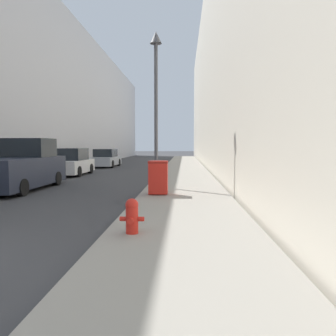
{
  "coord_description": "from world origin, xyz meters",
  "views": [
    {
      "loc": [
        4.84,
        -3.9,
        1.86
      ],
      "look_at": [
        3.74,
        18.07,
        0.33
      ],
      "focal_mm": 35.0,
      "sensor_mm": 36.0,
      "label": 1
    }
  ],
  "objects_px": {
    "parked_sedan_near": "(72,163)",
    "parked_sedan_far": "(106,159)",
    "fire_hydrant": "(132,215)",
    "pickup_truck": "(21,168)",
    "trash_bin": "(158,177)",
    "lamppost": "(156,88)"
  },
  "relations": [
    {
      "from": "lamppost",
      "to": "trash_bin",
      "type": "bearing_deg",
      "value": -82.95
    },
    {
      "from": "pickup_truck",
      "to": "parked_sedan_far",
      "type": "height_order",
      "value": "pickup_truck"
    },
    {
      "from": "lamppost",
      "to": "parked_sedan_far",
      "type": "xyz_separation_m",
      "value": [
        -5.61,
        14.45,
        -3.49
      ]
    },
    {
      "from": "lamppost",
      "to": "pickup_truck",
      "type": "xyz_separation_m",
      "value": [
        -5.71,
        -0.1,
        -3.28
      ]
    },
    {
      "from": "parked_sedan_far",
      "to": "pickup_truck",
      "type": "bearing_deg",
      "value": -90.39
    },
    {
      "from": "lamppost",
      "to": "pickup_truck",
      "type": "distance_m",
      "value": 6.59
    },
    {
      "from": "fire_hydrant",
      "to": "trash_bin",
      "type": "relative_size",
      "value": 0.58
    },
    {
      "from": "fire_hydrant",
      "to": "parked_sedan_near",
      "type": "relative_size",
      "value": 0.17
    },
    {
      "from": "parked_sedan_near",
      "to": "pickup_truck",
      "type": "bearing_deg",
      "value": -88.79
    },
    {
      "from": "trash_bin",
      "to": "parked_sedan_far",
      "type": "relative_size",
      "value": 0.25
    },
    {
      "from": "parked_sedan_near",
      "to": "parked_sedan_far",
      "type": "relative_size",
      "value": 0.88
    },
    {
      "from": "trash_bin",
      "to": "lamppost",
      "type": "relative_size",
      "value": 0.19
    },
    {
      "from": "fire_hydrant",
      "to": "trash_bin",
      "type": "distance_m",
      "value": 5.15
    },
    {
      "from": "fire_hydrant",
      "to": "pickup_truck",
      "type": "bearing_deg",
      "value": 129.59
    },
    {
      "from": "parked_sedan_near",
      "to": "parked_sedan_far",
      "type": "bearing_deg",
      "value": 88.22
    },
    {
      "from": "parked_sedan_near",
      "to": "trash_bin",
      "type": "bearing_deg",
      "value": -54.84
    },
    {
      "from": "fire_hydrant",
      "to": "parked_sedan_far",
      "type": "height_order",
      "value": "parked_sedan_far"
    },
    {
      "from": "trash_bin",
      "to": "parked_sedan_far",
      "type": "bearing_deg",
      "value": 109.58
    },
    {
      "from": "pickup_truck",
      "to": "parked_sedan_near",
      "type": "relative_size",
      "value": 1.27
    },
    {
      "from": "fire_hydrant",
      "to": "parked_sedan_near",
      "type": "distance_m",
      "value": 15.06
    },
    {
      "from": "pickup_truck",
      "to": "parked_sedan_far",
      "type": "bearing_deg",
      "value": 89.61
    },
    {
      "from": "trash_bin",
      "to": "lamppost",
      "type": "bearing_deg",
      "value": 97.05
    }
  ]
}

